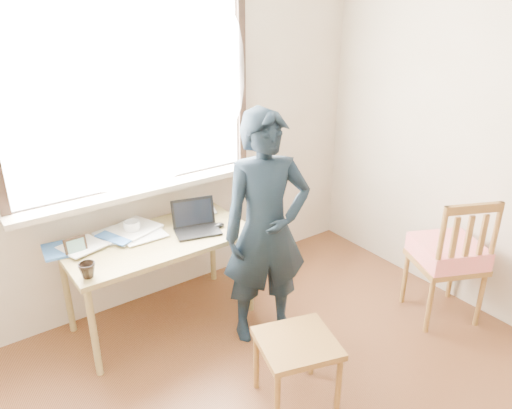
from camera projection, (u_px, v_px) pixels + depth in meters
room_shell at (339, 147)px, 2.06m from camera, size 3.52×4.02×2.61m
desk at (159, 247)px, 3.42m from camera, size 1.25×0.63×0.67m
laptop at (196, 223)px, 3.49m from camera, size 0.36×0.32×0.21m
mug_white at (132, 228)px, 3.43m from camera, size 0.16×0.16×0.09m
mug_dark at (87, 270)px, 2.92m from camera, size 0.12×0.12×0.09m
mouse at (219, 225)px, 3.54m from camera, size 0.08×0.06×0.03m
desk_clutter at (127, 230)px, 3.45m from camera, size 0.69×0.45×0.04m
book_a at (101, 240)px, 3.34m from camera, size 0.22×0.27×0.02m
book_b at (193, 210)px, 3.79m from camera, size 0.23×0.27×0.02m
picture_frame at (76, 247)px, 3.16m from camera, size 0.14×0.02×0.11m
work_chair at (297, 350)px, 2.81m from camera, size 0.52×0.51×0.43m
side_chair at (449, 254)px, 3.51m from camera, size 0.59×0.58×0.97m
person at (266, 230)px, 3.22m from camera, size 0.67×0.55×1.59m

